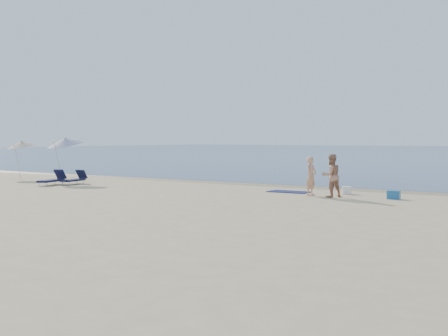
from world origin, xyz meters
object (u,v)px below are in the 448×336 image
(person_right, at_px, (331,176))
(blue_cooler, at_px, (394,195))
(person_left, at_px, (311,176))
(umbrella_near, at_px, (65,141))

(person_right, height_order, blue_cooler, person_right)
(person_left, distance_m, person_right, 0.92)
(blue_cooler, height_order, umbrella_near, umbrella_near)
(person_left, bearing_deg, umbrella_near, 96.70)
(person_right, relative_size, blue_cooler, 3.72)
(person_left, relative_size, blue_cooler, 3.48)
(person_left, xyz_separation_m, umbrella_near, (-14.06, -0.55, 1.38))
(person_left, relative_size, umbrella_near, 0.62)
(person_right, xyz_separation_m, umbrella_near, (-14.97, -0.46, 1.32))
(person_left, bearing_deg, person_right, -91.16)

